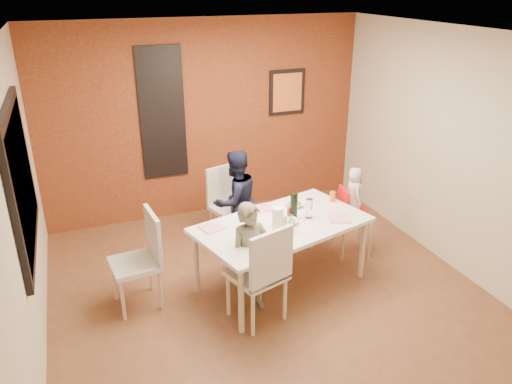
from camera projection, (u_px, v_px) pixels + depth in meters
name	position (u px, v px, depth m)	size (l,w,h in m)	color
ground	(266.00, 290.00, 5.48)	(4.50, 4.50, 0.00)	brown
ceiling	(268.00, 34.00, 4.41)	(4.50, 4.50, 0.02)	white
wall_back	(206.00, 120.00, 6.88)	(4.50, 0.02, 2.70)	beige
wall_front	(406.00, 302.00, 3.02)	(4.50, 0.02, 2.70)	beige
wall_left	(20.00, 210.00, 4.21)	(0.02, 4.50, 2.70)	beige
wall_right	(450.00, 150.00, 5.68)	(0.02, 4.50, 2.70)	beige
brick_accent_wall	(206.00, 120.00, 6.86)	(4.50, 0.02, 2.70)	maroon
picture_window_frame	(21.00, 179.00, 4.31)	(0.05, 1.70, 1.30)	black
picture_window_pane	(23.00, 179.00, 4.32)	(0.02, 1.55, 1.15)	black
glassblock_strip	(162.00, 114.00, 6.59)	(0.55, 0.03, 1.70)	silver
glassblock_surround	(162.00, 114.00, 6.59)	(0.60, 0.03, 1.76)	black
art_print_frame	(287.00, 92.00, 7.12)	(0.54, 0.03, 0.64)	black
art_print_canvas	(287.00, 92.00, 7.10)	(0.44, 0.01, 0.54)	orange
dining_table	(282.00, 229.00, 5.32)	(2.02, 1.45, 0.76)	white
chair_near	(263.00, 270.00, 4.75)	(0.61, 0.61, 1.06)	silver
chair_far	(228.00, 201.00, 6.33)	(0.57, 0.57, 0.98)	beige
chair_left	(143.00, 255.00, 5.06)	(0.52, 0.52, 1.02)	silver
high_chair	(350.00, 215.00, 6.01)	(0.42, 0.42, 0.87)	red
child_near	(251.00, 258.00, 4.95)	(0.43, 0.28, 1.18)	brown
child_far	(236.00, 201.00, 6.10)	(0.63, 0.49, 1.29)	black
toddler	(354.00, 192.00, 5.89)	(0.30, 0.20, 0.62)	beige
plate_near_left	(268.00, 244.00, 4.86)	(0.23, 0.23, 0.01)	white
plate_far_mid	(265.00, 208.00, 5.63)	(0.22, 0.22, 0.01)	white
plate_near_right	(340.00, 218.00, 5.39)	(0.24, 0.24, 0.01)	white
plate_far_left	(212.00, 227.00, 5.19)	(0.23, 0.23, 0.01)	white
salad_bowl_a	(288.00, 222.00, 5.27)	(0.21, 0.21, 0.05)	white
salad_bowl_b	(295.00, 205.00, 5.67)	(0.19, 0.19, 0.05)	white
wine_bottle	(294.00, 206.00, 5.34)	(0.08, 0.08, 0.30)	black
wine_glass_a	(290.00, 223.00, 5.09)	(0.07, 0.07, 0.19)	white
wine_glass_b	(309.00, 208.00, 5.38)	(0.08, 0.08, 0.22)	white
paper_towel_roll	(278.00, 219.00, 5.09)	(0.11, 0.11, 0.26)	white
condiment_red	(289.00, 213.00, 5.37)	(0.03, 0.03, 0.13)	red
condiment_green	(293.00, 212.00, 5.38)	(0.04, 0.04, 0.14)	#2D7426
condiment_brown	(279.00, 216.00, 5.31)	(0.03, 0.03, 0.13)	brown
sippy_cup	(333.00, 197.00, 5.79)	(0.07, 0.07, 0.12)	orange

